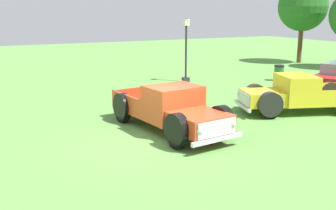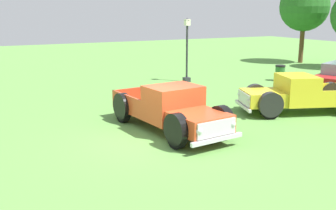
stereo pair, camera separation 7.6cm
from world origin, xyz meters
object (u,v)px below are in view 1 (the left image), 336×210
(pickup_truck_foreground, at_px, (174,111))
(oak_tree_east, at_px, (303,7))
(pickup_truck_behind_left, at_px, (294,95))
(trash_can, at_px, (279,73))
(lamp_post_near, at_px, (186,49))

(pickup_truck_foreground, relative_size, oak_tree_east, 0.87)
(pickup_truck_behind_left, height_order, oak_tree_east, oak_tree_east)
(pickup_truck_behind_left, xyz_separation_m, oak_tree_east, (-11.96, 12.34, 3.66))
(trash_can, bearing_deg, pickup_truck_foreground, -59.14)
(trash_can, bearing_deg, oak_tree_east, 127.76)
(pickup_truck_behind_left, relative_size, trash_can, 5.73)
(trash_can, distance_m, oak_tree_east, 10.25)
(oak_tree_east, bearing_deg, pickup_truck_behind_left, -45.91)
(pickup_truck_behind_left, distance_m, oak_tree_east, 17.57)
(lamp_post_near, xyz_separation_m, oak_tree_east, (-3.47, 12.62, 2.46))
(pickup_truck_behind_left, distance_m, trash_can, 7.85)
(pickup_truck_behind_left, xyz_separation_m, trash_can, (-6.16, 4.86, -0.27))
(pickup_truck_foreground, height_order, oak_tree_east, oak_tree_east)
(pickup_truck_foreground, xyz_separation_m, lamp_post_near, (-8.64, 5.44, 1.17))
(pickup_truck_foreground, distance_m, trash_can, 12.32)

